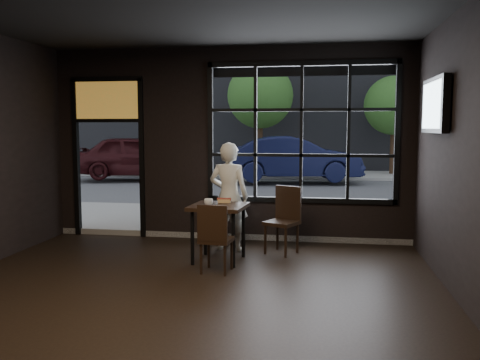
% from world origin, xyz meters
% --- Properties ---
extents(floor, '(6.00, 7.00, 0.02)m').
position_xyz_m(floor, '(0.00, 0.00, -0.01)').
color(floor, black).
rests_on(floor, ground).
extents(window_frame, '(3.06, 0.12, 2.28)m').
position_xyz_m(window_frame, '(1.20, 3.50, 1.80)').
color(window_frame, black).
rests_on(window_frame, ground).
extents(stained_transom, '(1.20, 0.06, 0.70)m').
position_xyz_m(stained_transom, '(-2.10, 3.50, 2.35)').
color(stained_transom, orange).
rests_on(stained_transom, ground).
extents(street_asphalt, '(60.00, 41.00, 0.04)m').
position_xyz_m(street_asphalt, '(0.00, 24.00, -0.02)').
color(street_asphalt, '#545456').
rests_on(street_asphalt, ground).
extents(building_across, '(28.00, 12.00, 15.00)m').
position_xyz_m(building_across, '(0.00, 23.00, 7.50)').
color(building_across, '#5B5956').
rests_on(building_across, ground).
extents(cafe_table, '(0.81, 0.81, 0.81)m').
position_xyz_m(cafe_table, '(0.11, 2.12, 0.40)').
color(cafe_table, black).
rests_on(cafe_table, floor).
extents(chair_near, '(0.43, 0.43, 0.91)m').
position_xyz_m(chair_near, '(0.19, 1.58, 0.45)').
color(chair_near, black).
rests_on(chair_near, floor).
extents(chair_window, '(0.58, 0.58, 1.00)m').
position_xyz_m(chair_window, '(0.95, 2.68, 0.50)').
color(chair_window, black).
rests_on(chair_window, floor).
extents(man, '(0.65, 0.47, 1.66)m').
position_xyz_m(man, '(0.14, 2.77, 0.83)').
color(man, silver).
rests_on(man, floor).
extents(hotdog, '(0.20, 0.09, 0.06)m').
position_xyz_m(hotdog, '(0.15, 2.33, 0.83)').
color(hotdog, tan).
rests_on(hotdog, cafe_table).
extents(cup, '(0.15, 0.15, 0.10)m').
position_xyz_m(cup, '(-0.01, 2.03, 0.85)').
color(cup, silver).
rests_on(cup, cafe_table).
extents(tv, '(0.13, 1.18, 0.69)m').
position_xyz_m(tv, '(2.93, 1.96, 2.16)').
color(tv, black).
rests_on(tv, wall_right).
extents(navy_car, '(4.70, 2.28, 1.49)m').
position_xyz_m(navy_car, '(0.61, 12.20, 0.84)').
color(navy_car, black).
rests_on(navy_car, street_asphalt).
extents(maroon_car, '(4.70, 2.62, 1.51)m').
position_xyz_m(maroon_car, '(-4.82, 12.27, 0.86)').
color(maroon_car, black).
rests_on(maroon_car, street_asphalt).
extents(tree_left, '(2.58, 2.58, 4.40)m').
position_xyz_m(tree_left, '(-0.84, 15.16, 3.10)').
color(tree_left, '#332114').
rests_on(tree_left, street_asphalt).
extents(tree_right, '(2.24, 2.24, 3.83)m').
position_xyz_m(tree_right, '(4.25, 15.38, 2.69)').
color(tree_right, '#332114').
rests_on(tree_right, street_asphalt).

